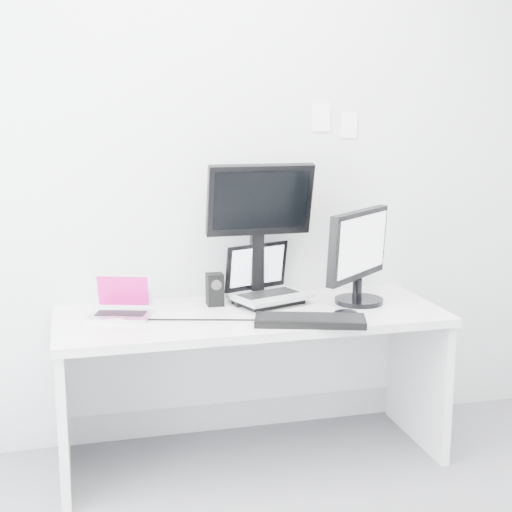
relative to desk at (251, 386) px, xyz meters
name	(u,v)px	position (x,y,z in m)	size (l,w,h in m)	color
back_wall	(234,173)	(0.00, 0.35, 0.99)	(3.60, 3.60, 0.00)	silver
desk	(251,386)	(0.00, 0.00, 0.00)	(1.80, 0.70, 0.73)	silver
macbook	(119,296)	(-0.60, 0.05, 0.47)	(0.27, 0.20, 0.20)	silver
speaker	(215,289)	(-0.14, 0.16, 0.44)	(0.08, 0.08, 0.16)	black
dell_laptop	(270,274)	(0.13, 0.12, 0.51)	(0.35, 0.27, 0.29)	#ADB0B4
rear_monitor	(259,231)	(0.09, 0.19, 0.71)	(0.51, 0.18, 0.70)	black
samsung_monitor	(360,256)	(0.55, 0.03, 0.60)	(0.52, 0.24, 0.47)	black
keyboard	(310,321)	(0.21, -0.26, 0.38)	(0.48, 0.17, 0.03)	black
mouse	(346,313)	(0.40, -0.18, 0.38)	(0.11, 0.07, 0.04)	black
wall_note_0	(321,117)	(0.45, 0.34, 1.26)	(0.10, 0.00, 0.14)	white
wall_note_1	(349,125)	(0.60, 0.34, 1.22)	(0.09, 0.00, 0.13)	white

